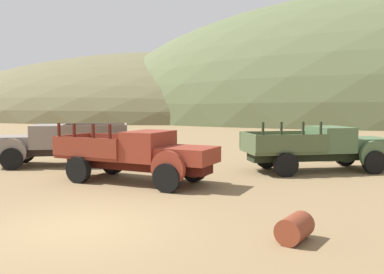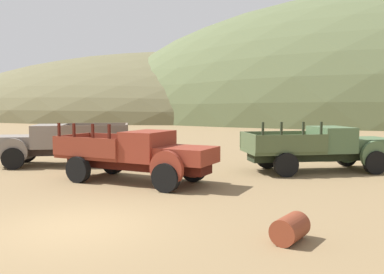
{
  "view_description": "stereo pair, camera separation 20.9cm",
  "coord_description": "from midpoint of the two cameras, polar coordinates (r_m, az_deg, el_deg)",
  "views": [
    {
      "loc": [
        3.86,
        -8.8,
        2.88
      ],
      "look_at": [
        1.66,
        7.46,
        1.52
      ],
      "focal_mm": 37.98,
      "sensor_mm": 36.0,
      "label": 1
    },
    {
      "loc": [
        4.06,
        -8.77,
        2.88
      ],
      "look_at": [
        1.66,
        7.46,
        1.52
      ],
      "focal_mm": 37.98,
      "sensor_mm": 36.0,
      "label": 2
    }
  ],
  "objects": [
    {
      "name": "truck_rust_red",
      "position": [
        14.73,
        -6.89,
        -2.63
      ],
      "size": [
        6.31,
        3.74,
        2.16
      ],
      "rotation": [
        0.0,
        0.0,
        -0.31
      ],
      "color": "#42140D",
      "rests_on": "ground"
    },
    {
      "name": "bush_near_barrel",
      "position": [
        21.49,
        17.32,
        -2.63
      ],
      "size": [
        0.96,
        0.68,
        0.75
      ],
      "color": "#3D702D",
      "rests_on": "ground"
    },
    {
      "name": "hill_far_right",
      "position": [
        89.35,
        -2.49,
        2.88
      ],
      "size": [
        102.51,
        71.36,
        26.92
      ],
      "primitive_type": "ellipsoid",
      "color": "brown",
      "rests_on": "ground"
    },
    {
      "name": "truck_weathered_green",
      "position": [
        18.27,
        18.17,
        -1.4
      ],
      "size": [
        6.57,
        3.91,
        2.16
      ],
      "rotation": [
        0.0,
        0.0,
        0.31
      ],
      "color": "#232B1B",
      "rests_on": "ground"
    },
    {
      "name": "ground_plane",
      "position": [
        10.05,
        -16.24,
        -12.09
      ],
      "size": [
        300.0,
        300.0,
        0.0
      ],
      "primitive_type": "plane",
      "color": "olive"
    },
    {
      "name": "truck_primer_gray",
      "position": [
        20.01,
        -19.34,
        -0.87
      ],
      "size": [
        6.44,
        3.87,
        1.91
      ],
      "rotation": [
        0.0,
        0.0,
        3.44
      ],
      "color": "#3D322D",
      "rests_on": "ground"
    },
    {
      "name": "oil_drum_tipped",
      "position": [
        8.91,
        13.56,
        -12.35
      ],
      "size": [
        0.9,
        1.04,
        0.56
      ],
      "color": "brown",
      "rests_on": "ground"
    },
    {
      "name": "bush_between_trucks",
      "position": [
        24.19,
        -21.92,
        -1.99
      ],
      "size": [
        0.85,
        0.87,
        0.73
      ],
      "color": "#5B8E42",
      "rests_on": "ground"
    }
  ]
}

